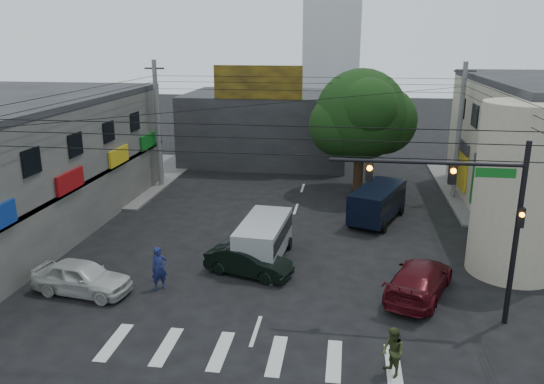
% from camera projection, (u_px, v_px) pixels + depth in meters
% --- Properties ---
extents(ground, '(160.00, 160.00, 0.00)m').
position_uv_depth(ground, '(268.00, 294.00, 22.93)').
color(ground, black).
rests_on(ground, ground).
extents(sidewalk_far_left, '(16.00, 16.00, 0.15)m').
position_uv_depth(sidewalk_far_left, '(80.00, 175.00, 42.49)').
color(sidewalk_far_left, '#514F4C').
rests_on(sidewalk_far_left, ground).
extents(corner_column, '(4.00, 4.00, 8.00)m').
position_uv_depth(corner_column, '(520.00, 191.00, 24.09)').
color(corner_column, gray).
rests_on(corner_column, ground).
extents(building_far, '(14.00, 10.00, 6.00)m').
position_uv_depth(building_far, '(268.00, 127.00, 47.33)').
color(building_far, '#232326').
rests_on(building_far, ground).
extents(billboard, '(7.00, 0.30, 2.60)m').
position_uv_depth(billboard, '(258.00, 82.00, 41.47)').
color(billboard, olive).
rests_on(billboard, building_far).
extents(street_tree, '(6.40, 6.40, 8.70)m').
position_uv_depth(street_tree, '(361.00, 115.00, 36.99)').
color(street_tree, black).
rests_on(street_tree, ground).
extents(traffic_gantry, '(7.10, 0.35, 7.20)m').
position_uv_depth(traffic_gantry, '(473.00, 203.00, 19.54)').
color(traffic_gantry, black).
rests_on(traffic_gantry, ground).
extents(utility_pole_far_left, '(0.32, 0.32, 9.20)m').
position_uv_depth(utility_pole_far_left, '(158.00, 125.00, 38.28)').
color(utility_pole_far_left, '#59595B').
rests_on(utility_pole_far_left, ground).
extents(utility_pole_far_right, '(0.32, 0.32, 9.20)m').
position_uv_depth(utility_pole_far_right, '(459.00, 132.00, 35.38)').
color(utility_pole_far_right, '#59595B').
rests_on(utility_pole_far_right, ground).
extents(dark_sedan, '(3.70, 4.90, 1.35)m').
position_uv_depth(dark_sedan, '(248.00, 261.00, 24.67)').
color(dark_sedan, black).
rests_on(dark_sedan, ground).
extents(white_compact, '(2.93, 4.83, 1.48)m').
position_uv_depth(white_compact, '(82.00, 277.00, 22.88)').
color(white_compact, '#B6B7B2').
rests_on(white_compact, ground).
extents(maroon_sedan, '(5.45, 6.48, 1.48)m').
position_uv_depth(maroon_sedan, '(419.00, 279.00, 22.66)').
color(maroon_sedan, '#40090F').
rests_on(maroon_sedan, ground).
extents(silver_minivan, '(5.06, 2.66, 2.06)m').
position_uv_depth(silver_minivan, '(264.00, 240.00, 26.25)').
color(silver_minivan, '#A4A8AC').
rests_on(silver_minivan, ground).
extents(navy_van, '(6.60, 5.44, 2.12)m').
position_uv_depth(navy_van, '(377.00, 204.00, 31.85)').
color(navy_van, black).
rests_on(navy_van, ground).
extents(traffic_officer, '(1.16, 1.15, 1.94)m').
position_uv_depth(traffic_officer, '(159.00, 268.00, 23.20)').
color(traffic_officer, '#151D4C').
rests_on(traffic_officer, ground).
extents(pedestrian_olive, '(1.36, 1.33, 1.70)m').
position_uv_depth(pedestrian_olive, '(393.00, 352.00, 17.25)').
color(pedestrian_olive, '#2F3A1B').
rests_on(pedestrian_olive, ground).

